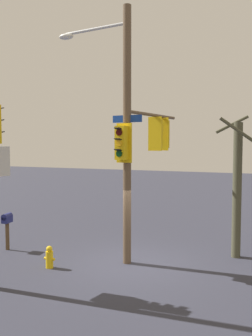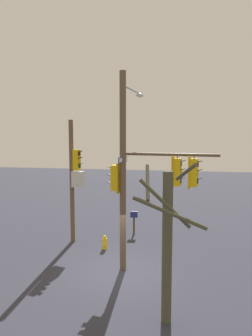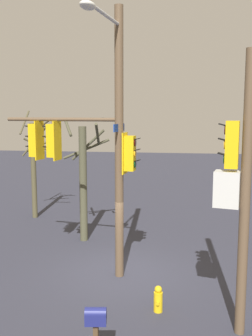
{
  "view_description": "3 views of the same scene",
  "coord_description": "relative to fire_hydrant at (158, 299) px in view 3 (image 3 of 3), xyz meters",
  "views": [
    {
      "loc": [
        4.4,
        -11.31,
        4.09
      ],
      "look_at": [
        -0.09,
        -0.4,
        3.28
      ],
      "focal_mm": 39.36,
      "sensor_mm": 36.0,
      "label": 1
    },
    {
      "loc": [
        11.9,
        2.54,
        5.8
      ],
      "look_at": [
        -0.79,
        0.08,
        4.46
      ],
      "focal_mm": 31.23,
      "sensor_mm": 36.0,
      "label": 2
    },
    {
      "loc": [
        -12.31,
        -1.97,
        5.34
      ],
      "look_at": [
        0.3,
        -0.09,
        3.53
      ],
      "focal_mm": 41.57,
      "sensor_mm": 36.0,
      "label": 3
    }
  ],
  "objects": [
    {
      "name": "ground_plane",
      "position": [
        2.4,
        1.37,
        -0.34
      ],
      "size": [
        80.0,
        80.0,
        0.0
      ],
      "primitive_type": "plane",
      "color": "#2F303C"
    },
    {
      "name": "bare_tree_across_street",
      "position": [
        8.72,
        6.91,
        2.35
      ],
      "size": [
        1.88,
        1.81,
        5.46
      ],
      "color": "#4C472F",
      "rests_on": "ground"
    },
    {
      "name": "main_signal_pole_assembly",
      "position": [
        2.14,
        2.13,
        4.19
      ],
      "size": [
        3.48,
        4.61,
        8.56
      ],
      "rotation": [
        0.0,
        0.0,
        1.44
      ],
      "color": "brown",
      "rests_on": "ground"
    },
    {
      "name": "fire_hydrant",
      "position": [
        0.0,
        0.0,
        0.0
      ],
      "size": [
        0.38,
        0.24,
        0.73
      ],
      "color": "yellow",
      "rests_on": "ground"
    },
    {
      "name": "bare_tree_behind_pole",
      "position": [
        5.59,
        3.5,
        2.32
      ],
      "size": [
        1.99,
        2.03,
        5.1
      ],
      "color": "#474632",
      "rests_on": "ground"
    },
    {
      "name": "secondary_pole_assembly",
      "position": [
        -0.7,
        -1.86,
        3.3
      ],
      "size": [
        0.59,
        0.87,
        6.77
      ],
      "rotation": [
        0.0,
        0.0,
        1.35
      ],
      "color": "brown",
      "rests_on": "ground"
    },
    {
      "name": "mailbox",
      "position": [
        -2.65,
        1.11,
        0.76
      ],
      "size": [
        0.3,
        0.47,
        1.41
      ],
      "rotation": [
        0.0,
        0.0,
        3.28
      ],
      "color": "#4C3823",
      "rests_on": "ground"
    }
  ]
}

